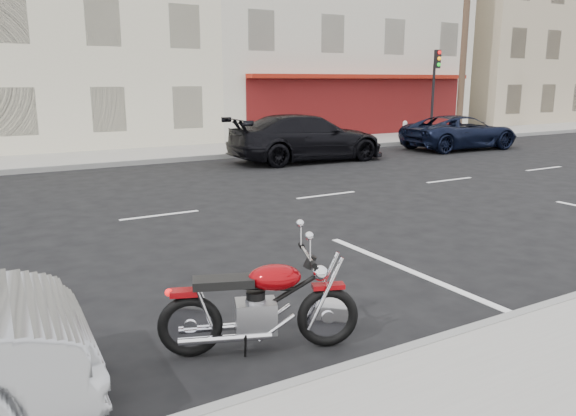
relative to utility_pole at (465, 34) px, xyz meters
name	(u,v)px	position (x,y,z in m)	size (l,w,h in m)	color
ground	(250,204)	(-15.50, -8.60, -4.74)	(120.00, 120.00, 0.00)	black
bldg_cream	(32,4)	(-17.50, 7.70, 1.01)	(12.00, 12.00, 11.50)	beige
bldg_corner	(296,11)	(-4.50, 7.70, 1.51)	(14.00, 12.00, 12.50)	beige
bldg_far_east	(488,36)	(10.50, 7.70, 0.76)	(12.00, 12.00, 11.00)	tan
utility_pole	(465,34)	(0.00, 0.00, 0.00)	(1.80, 0.30, 9.00)	#422D1E
traffic_light	(435,82)	(-2.00, -0.27, -2.18)	(0.26, 0.30, 3.80)	black
fire_hydrant	(405,128)	(-3.50, -0.10, -4.21)	(0.20, 0.20, 0.72)	beige
motorcycle	(330,304)	(-17.77, -14.95, -4.29)	(1.89, 0.92, 0.99)	black
suv_far	(460,132)	(-3.92, -3.73, -4.08)	(2.17, 4.71, 1.31)	black
car_far	(307,138)	(-10.86, -3.53, -3.97)	(2.16, 5.32, 1.54)	black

